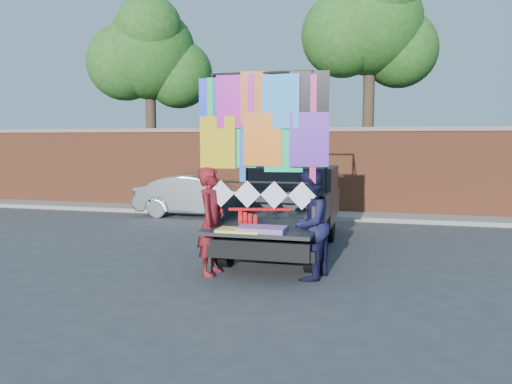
% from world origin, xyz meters
% --- Properties ---
extents(ground, '(90.00, 90.00, 0.00)m').
position_xyz_m(ground, '(0.00, 0.00, 0.00)').
color(ground, '#38383A').
rests_on(ground, ground).
extents(brick_wall, '(30.00, 0.45, 2.61)m').
position_xyz_m(brick_wall, '(0.00, 7.00, 1.33)').
color(brick_wall, '#974A2C').
rests_on(brick_wall, ground).
extents(curb, '(30.00, 1.20, 0.12)m').
position_xyz_m(curb, '(0.00, 6.30, 0.06)').
color(curb, gray).
rests_on(curb, ground).
extents(tree_left, '(4.20, 3.30, 7.05)m').
position_xyz_m(tree_left, '(-6.48, 8.12, 5.12)').
color(tree_left, '#38281C').
rests_on(tree_left, ground).
extents(tree_mid, '(4.20, 3.30, 7.73)m').
position_xyz_m(tree_mid, '(1.02, 8.12, 5.70)').
color(tree_mid, '#38281C').
rests_on(tree_mid, ground).
extents(pickup_truck, '(2.09, 5.26, 3.31)m').
position_xyz_m(pickup_truck, '(-0.39, 2.24, 0.84)').
color(pickup_truck, black).
rests_on(pickup_truck, ground).
extents(sedan, '(3.81, 1.58, 1.22)m').
position_xyz_m(sedan, '(-3.69, 5.56, 0.61)').
color(sedan, '#B9BDC1').
rests_on(sedan, ground).
extents(woman, '(0.43, 0.66, 1.80)m').
position_xyz_m(woman, '(-1.23, -0.37, 0.90)').
color(woman, maroon).
rests_on(woman, ground).
extents(man, '(0.86, 1.00, 1.78)m').
position_xyz_m(man, '(0.38, -0.25, 0.89)').
color(man, '#161536').
rests_on(man, ground).
extents(streamer_bundle, '(0.98, 0.28, 0.69)m').
position_xyz_m(streamer_bundle, '(-0.54, -0.32, 0.92)').
color(streamer_bundle, red).
rests_on(streamer_bundle, ground).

